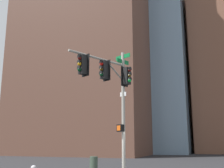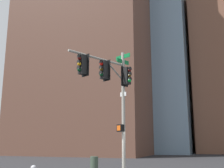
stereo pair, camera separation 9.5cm
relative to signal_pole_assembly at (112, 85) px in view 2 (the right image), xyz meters
name	(u,v)px [view 2 (the right image)]	position (x,y,z in m)	size (l,w,h in m)	color
signal_pole_assembly	(112,85)	(0.00, 0.00, 0.00)	(3.96, 2.34, 7.13)	#9E998C
litter_bin	(94,163)	(4.40, 2.92, -4.53)	(0.56, 0.56, 0.95)	#384738
building_brick_nearside	(100,34)	(33.42, 14.79, 18.01)	(27.32, 21.38, 46.04)	brown
building_brick_farside	(177,44)	(53.93, 2.03, 21.46)	(22.41, 17.21, 52.93)	brown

